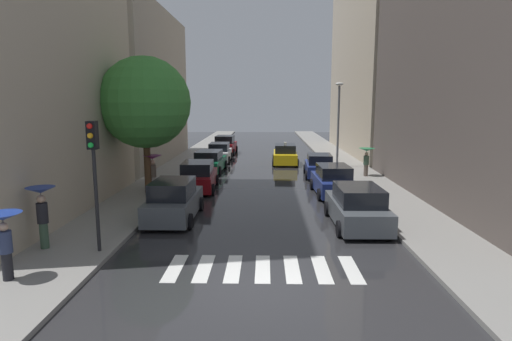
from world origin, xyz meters
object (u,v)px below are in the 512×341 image
taxi_midroad (285,155)px  pedestrian_near_tree (4,232)px  lamp_post_right (338,118)px  parked_car_left_second (198,177)px  pedestrian_by_kerb (366,155)px  parked_car_left_nearest (174,201)px  pedestrian_foreground (42,205)px  pedestrian_far_side (153,166)px  street_tree_left (145,103)px  parked_car_left_third (209,162)px  parked_car_right_second (333,181)px  parked_car_left_fifth (225,145)px  traffic_light_left_corner (94,158)px  parked_car_left_fourth (220,153)px  parked_car_right_nearest (357,207)px  parked_car_right_third (319,166)px

taxi_midroad → pedestrian_near_tree: pedestrian_near_tree is taller
pedestrian_near_tree → lamp_post_right: 24.58m
parked_car_left_second → pedestrian_by_kerb: size_ratio=2.38×
parked_car_left_nearest → pedestrian_foreground: pedestrian_foreground is taller
pedestrian_near_tree → pedestrian_far_side: 11.62m
street_tree_left → taxi_midroad: bearing=56.1°
pedestrian_by_kerb → lamp_post_right: bearing=-87.3°
pedestrian_foreground → pedestrian_near_tree: pedestrian_foreground is taller
parked_car_left_third → pedestrian_near_tree: pedestrian_near_tree is taller
parked_car_left_third → pedestrian_near_tree: bearing=173.6°
parked_car_left_second → parked_car_right_second: (7.55, -1.13, -0.01)m
parked_car_left_fifth → pedestrian_far_side: (-2.22, -18.43, 0.79)m
pedestrian_near_tree → pedestrian_by_kerb: pedestrian_near_tree is taller
pedestrian_near_tree → traffic_light_left_corner: size_ratio=0.45×
parked_car_left_second → taxi_midroad: size_ratio=1.00×
parked_car_left_third → street_tree_left: 9.24m
parked_car_left_second → pedestrian_near_tree: pedestrian_near_tree is taller
parked_car_left_fourth → parked_car_left_fifth: 5.52m
parked_car_right_second → traffic_light_left_corner: (-9.22, -9.39, 2.51)m
pedestrian_near_tree → traffic_light_left_corner: traffic_light_left_corner is taller
parked_car_left_fifth → traffic_light_left_corner: (-1.63, -27.66, 2.45)m
parked_car_right_nearest → pedestrian_by_kerb: (2.96, 11.06, 0.74)m
pedestrian_by_kerb → lamp_post_right: lamp_post_right is taller
parked_car_left_second → lamp_post_right: (9.33, 8.09, 3.04)m
parked_car_left_third → taxi_midroad: taxi_midroad is taller
parked_car_left_fifth → traffic_light_left_corner: 27.81m
parked_car_left_third → parked_car_right_second: bearing=-131.5°
parked_car_left_fourth → pedestrian_near_tree: 24.72m
parked_car_right_second → taxi_midroad: taxi_midroad is taller
pedestrian_foreground → pedestrian_by_kerb: size_ratio=1.13×
parked_car_left_fifth → street_tree_left: street_tree_left is taller
parked_car_right_nearest → pedestrian_far_side: pedestrian_far_side is taller
parked_car_left_fourth → parked_car_right_second: size_ratio=0.97×
pedestrian_near_tree → pedestrian_by_kerb: (13.88, 16.95, -0.01)m
parked_car_left_second → parked_car_left_fourth: bearing=-1.9°
taxi_midroad → pedestrian_foreground: bearing=157.9°
pedestrian_foreground → lamp_post_right: 22.58m
parked_car_right_nearest → pedestrian_near_tree: size_ratio=2.42×
lamp_post_right → taxi_midroad: bearing=148.6°
taxi_midroad → pedestrian_foreground: size_ratio=2.11×
parked_car_left_second → pedestrian_far_side: bearing=117.8°
parked_car_left_third → parked_car_left_fourth: parked_car_left_fourth is taller
parked_car_right_third → pedestrian_by_kerb: bearing=-96.0°
parked_car_right_second → parked_car_left_third: bearing=43.9°
parked_car_left_fourth → taxi_midroad: bearing=-102.0°
taxi_midroad → parked_car_left_fourth: bearing=79.5°
pedestrian_by_kerb → street_tree_left: bearing=8.5°
parked_car_right_second → traffic_light_left_corner: traffic_light_left_corner is taller
parked_car_right_second → pedestrian_near_tree: 16.00m
parked_car_right_second → pedestrian_near_tree: size_ratio=2.25×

